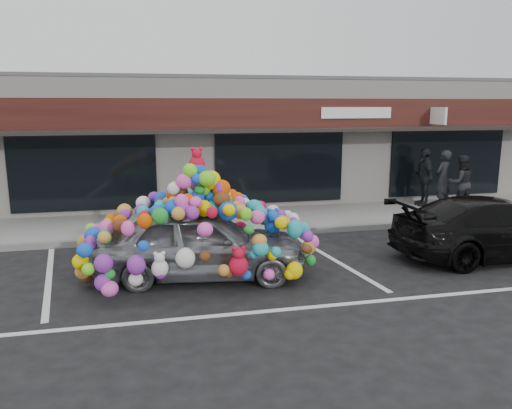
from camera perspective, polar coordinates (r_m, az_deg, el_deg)
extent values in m
plane|color=black|center=(10.58, -5.32, -7.53)|extent=(90.00, 90.00, 0.00)
cube|color=white|center=(18.52, -8.83, 7.17)|extent=(24.00, 6.00, 4.20)
cube|color=#59595B|center=(18.49, -9.04, 13.82)|extent=(24.00, 6.00, 0.12)
cube|color=black|center=(15.40, -8.16, 10.27)|extent=(24.00, 0.18, 0.90)
cube|color=black|center=(14.90, -7.95, 8.32)|extent=(24.00, 1.20, 0.10)
cube|color=white|center=(17.62, 20.04, 9.51)|extent=(0.08, 0.95, 0.55)
cube|color=white|center=(16.65, 11.41, 10.24)|extent=(2.40, 0.04, 0.35)
cube|color=black|center=(15.63, -19.04, 3.52)|extent=(4.20, 0.12, 2.30)
cube|color=black|center=(16.09, 2.74, 4.34)|extent=(4.20, 0.12, 2.30)
cube|color=black|center=(18.59, 20.94, 4.55)|extent=(4.20, 0.12, 2.30)
cube|color=gray|center=(14.38, -7.37, -2.16)|extent=(26.00, 3.00, 0.15)
cube|color=slate|center=(12.93, -6.75, -3.68)|extent=(26.00, 0.18, 0.16)
cube|color=silver|center=(10.88, -22.59, -7.82)|extent=(0.73, 4.37, 0.01)
cube|color=silver|center=(11.42, 8.70, -6.15)|extent=(0.73, 4.37, 0.01)
cube|color=silver|center=(8.96, 9.69, -11.19)|extent=(14.00, 0.12, 0.01)
imported|color=#A6AAB0|center=(10.02, -6.40, -4.37)|extent=(2.23, 4.36, 1.42)
ellipsoid|color=red|center=(9.76, -6.57, 2.68)|extent=(1.49, 1.91, 1.07)
sphere|color=#FADA01|center=(10.05, 1.96, -2.37)|extent=(0.34, 0.34, 0.34)
sphere|color=#2475FF|center=(9.28, -2.04, -6.64)|extent=(0.36, 0.36, 0.36)
sphere|color=green|center=(10.88, -11.12, -3.86)|extent=(0.30, 0.30, 0.30)
sphere|color=#FF5FD0|center=(9.70, -6.63, 5.50)|extent=(0.32, 0.32, 0.32)
sphere|color=#E43B00|center=(9.98, -13.68, -2.72)|extent=(0.30, 0.30, 0.30)
imported|color=black|center=(12.49, 25.63, -2.39)|extent=(2.02, 4.77, 1.37)
imported|color=black|center=(17.04, 20.55, 2.74)|extent=(0.80, 0.71, 1.84)
imported|color=black|center=(16.87, 22.30, 2.32)|extent=(0.86, 0.68, 1.72)
imported|color=black|center=(17.21, 18.65, 3.02)|extent=(1.16, 0.61, 1.89)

